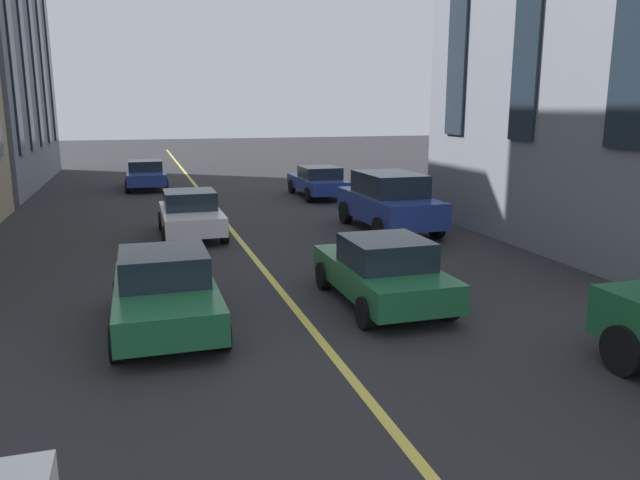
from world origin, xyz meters
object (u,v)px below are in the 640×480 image
at_px(car_blue_far, 389,201).
at_px(car_green_trailing, 165,291).
at_px(car_blue_oncoming, 146,174).
at_px(car_blue_parked_a, 319,181).
at_px(car_white_parked_b, 191,214).
at_px(car_green_near, 383,271).

bearing_deg(car_blue_far, car_green_trailing, 133.79).
distance_m(car_blue_oncoming, car_blue_far, 15.09).
bearing_deg(car_blue_parked_a, car_green_trailing, 153.71).
height_order(car_white_parked_b, car_blue_parked_a, car_white_parked_b).
distance_m(car_white_parked_b, car_blue_parked_a, 9.29).
bearing_deg(car_green_trailing, car_blue_far, -46.21).
relative_size(car_blue_oncoming, car_blue_parked_a, 1.00).
height_order(car_blue_oncoming, car_blue_parked_a, same).
xyz_separation_m(car_blue_far, car_green_trailing, (-7.09, 7.40, -0.27)).
relative_size(car_blue_oncoming, car_green_near, 1.13).
distance_m(car_white_parked_b, car_blue_far, 6.31).
bearing_deg(car_green_trailing, car_blue_oncoming, -0.18).
xyz_separation_m(car_green_trailing, car_green_near, (0.13, -4.28, 0.00)).
xyz_separation_m(car_white_parked_b, car_blue_far, (-0.99, -6.23, 0.27)).
bearing_deg(car_green_trailing, car_blue_parked_a, -26.29).
xyz_separation_m(car_white_parked_b, car_green_near, (-7.95, -3.12, 0.00)).
xyz_separation_m(car_blue_far, car_blue_parked_a, (7.88, -0.00, -0.27)).
bearing_deg(car_white_parked_b, car_green_near, -158.60).
xyz_separation_m(car_blue_oncoming, car_blue_parked_a, (-5.30, -7.34, 0.00)).
distance_m(car_blue_far, car_green_trailing, 10.25).
xyz_separation_m(car_white_parked_b, car_blue_oncoming, (12.20, 1.10, 0.00)).
xyz_separation_m(car_green_near, car_blue_parked_a, (14.85, -3.11, 0.00)).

